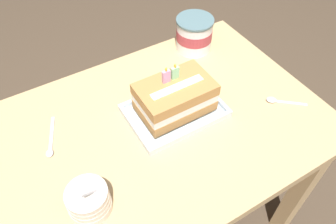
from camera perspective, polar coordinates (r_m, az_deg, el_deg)
ground_plane at (r=1.65m, az=-0.77°, el=-18.27°), size 8.00×8.00×0.00m
dining_table at (r=1.11m, az=-1.09°, el=-5.85°), size 1.03×0.72×0.73m
foil_tray at (r=1.04m, az=1.16°, el=0.09°), size 0.30×0.21×0.02m
birthday_cake at (r=0.99m, az=1.22°, el=2.67°), size 0.23×0.14×0.15m
bowl_stack at (r=0.86m, az=-13.69°, el=-14.75°), size 0.11×0.11×0.12m
ice_cream_tub at (r=1.26m, az=4.59°, el=13.45°), size 0.14×0.14×0.13m
serving_spoon_near_tray at (r=1.02m, az=-19.86°, el=-5.53°), size 0.07×0.15×0.01m
serving_spoon_by_bowls at (r=1.14m, az=18.27°, el=1.94°), size 0.11×0.10×0.01m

